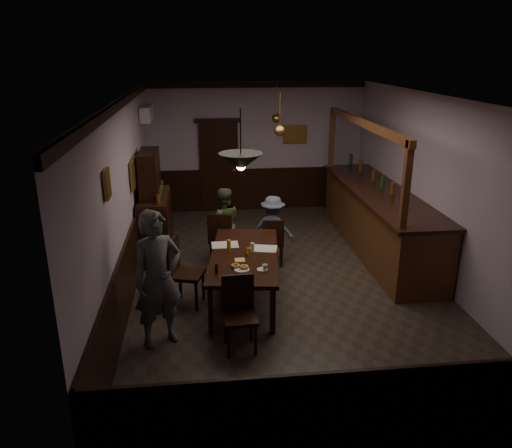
{
  "coord_description": "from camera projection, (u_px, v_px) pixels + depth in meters",
  "views": [
    {
      "loc": [
        -1.34,
        -7.57,
        3.67
      ],
      "look_at": [
        -0.52,
        -0.42,
        1.15
      ],
      "focal_mm": 35.0,
      "sensor_mm": 36.0,
      "label": 1
    }
  ],
  "objects": [
    {
      "name": "person_seated_left",
      "position": [
        223.0,
        224.0,
        9.05
      ],
      "size": [
        0.7,
        0.57,
        1.36
      ],
      "primitive_type": "imported",
      "rotation": [
        0.0,
        0.0,
        3.23
      ],
      "color": "#414E2F",
      "rests_on": "ground"
    },
    {
      "name": "bar_counter",
      "position": [
        378.0,
        219.0,
        9.49
      ],
      "size": [
        1.03,
        4.45,
        2.49
      ],
      "color": "#492213",
      "rests_on": "ground"
    },
    {
      "name": "pastry_plate",
      "position": [
        242.0,
        269.0,
        7.0
      ],
      "size": [
        0.22,
        0.22,
        0.01
      ],
      "primitive_type": "cylinder",
      "color": "white",
      "rests_on": "dining_table"
    },
    {
      "name": "pepper_mill",
      "position": [
        216.0,
        269.0,
        6.87
      ],
      "size": [
        0.04,
        0.04,
        0.14
      ],
      "primitive_type": "cylinder",
      "color": "black",
      "rests_on": "dining_table"
    },
    {
      "name": "water_glass",
      "position": [
        252.0,
        248.0,
        7.59
      ],
      "size": [
        0.06,
        0.06,
        0.15
      ],
      "primitive_type": "cylinder",
      "color": "silver",
      "rests_on": "dining_table"
    },
    {
      "name": "door_back",
      "position": [
        219.0,
        168.0,
        11.72
      ],
      "size": [
        0.9,
        0.06,
        2.1
      ],
      "primitive_type": "cube",
      "color": "black",
      "rests_on": "ground"
    },
    {
      "name": "room",
      "position": [
        286.0,
        194.0,
        7.96
      ],
      "size": [
        5.01,
        8.01,
        3.01
      ],
      "color": "#2D2621",
      "rests_on": "ground"
    },
    {
      "name": "pendant_brass_mid",
      "position": [
        280.0,
        131.0,
        8.93
      ],
      "size": [
        0.2,
        0.2,
        0.81
      ],
      "color": "#BF8C3F",
      "rests_on": "ground"
    },
    {
      "name": "chair_side",
      "position": [
        182.0,
        269.0,
        7.45
      ],
      "size": [
        0.57,
        0.57,
        1.05
      ],
      "rotation": [
        0.0,
        0.0,
        1.28
      ],
      "color": "black",
      "rests_on": "ground"
    },
    {
      "name": "coffee_cup",
      "position": [
        265.0,
        267.0,
        6.97
      ],
      "size": [
        0.09,
        0.09,
        0.07
      ],
      "primitive_type": "imported",
      "rotation": [
        0.0,
        0.0,
        -0.13
      ],
      "color": "white",
      "rests_on": "saucer"
    },
    {
      "name": "saucer",
      "position": [
        262.0,
        270.0,
        6.99
      ],
      "size": [
        0.15,
        0.15,
        0.01
      ],
      "primitive_type": "cylinder",
      "color": "white",
      "rests_on": "dining_table"
    },
    {
      "name": "pastry_ring_b",
      "position": [
        244.0,
        267.0,
        7.01
      ],
      "size": [
        0.13,
        0.13,
        0.04
      ],
      "primitive_type": "torus",
      "color": "#C68C47",
      "rests_on": "pastry_plate"
    },
    {
      "name": "ac_unit",
      "position": [
        147.0,
        113.0,
        10.11
      ],
      "size": [
        0.2,
        0.85,
        0.3
      ],
      "color": "white",
      "rests_on": "ground"
    },
    {
      "name": "chair_near",
      "position": [
        239.0,
        309.0,
        6.38
      ],
      "size": [
        0.45,
        0.45,
        0.97
      ],
      "rotation": [
        0.0,
        0.0,
        0.06
      ],
      "color": "black",
      "rests_on": "ground"
    },
    {
      "name": "beer_glass",
      "position": [
        229.0,
        246.0,
        7.58
      ],
      "size": [
        0.06,
        0.06,
        0.2
      ],
      "primitive_type": "cylinder",
      "color": "#BF721E",
      "rests_on": "dining_table"
    },
    {
      "name": "newspaper_left",
      "position": [
        225.0,
        245.0,
        7.89
      ],
      "size": [
        0.42,
        0.3,
        0.01
      ],
      "primitive_type": "cube",
      "rotation": [
        0.0,
        0.0,
        0.01
      ],
      "color": "silver",
      "rests_on": "dining_table"
    },
    {
      "name": "newspaper_right",
      "position": [
        263.0,
        248.0,
        7.74
      ],
      "size": [
        0.48,
        0.39,
        0.01
      ],
      "primitive_type": "cube",
      "rotation": [
        0.0,
        0.0,
        -0.24
      ],
      "color": "silver",
      "rests_on": "dining_table"
    },
    {
      "name": "sideboard",
      "position": [
        155.0,
        215.0,
        9.2
      ],
      "size": [
        0.53,
        1.5,
        1.98
      ],
      "color": "black",
      "rests_on": "ground"
    },
    {
      "name": "person_seated_right",
      "position": [
        273.0,
        228.0,
        9.06
      ],
      "size": [
        0.9,
        0.72,
        1.21
      ],
      "primitive_type": "imported",
      "rotation": [
        0.0,
        0.0,
        2.73
      ],
      "color": "#4D576E",
      "rests_on": "ground"
    },
    {
      "name": "chair_far_right",
      "position": [
        273.0,
        240.0,
        8.84
      ],
      "size": [
        0.42,
        0.42,
        0.88
      ],
      "rotation": [
        0.0,
        0.0,
        3.03
      ],
      "color": "black",
      "rests_on": "ground"
    },
    {
      "name": "pendant_iron",
      "position": [
        241.0,
        162.0,
        6.27
      ],
      "size": [
        0.56,
        0.56,
        0.77
      ],
      "color": "black",
      "rests_on": "ground"
    },
    {
      "name": "dining_table",
      "position": [
        244.0,
        258.0,
        7.57
      ],
      "size": [
        1.28,
        2.31,
        0.75
      ],
      "rotation": [
        0.0,
        0.0,
        -0.13
      ],
      "color": "black",
      "rests_on": "ground"
    },
    {
      "name": "picture_left_small",
      "position": [
        107.0,
        184.0,
        5.98
      ],
      "size": [
        0.04,
        0.28,
        0.36
      ],
      "color": "olive",
      "rests_on": "ground"
    },
    {
      "name": "soda_can",
      "position": [
        248.0,
        252.0,
        7.47
      ],
      "size": [
        0.07,
        0.07,
        0.12
      ],
      "primitive_type": "cylinder",
      "color": "orange",
      "rests_on": "dining_table"
    },
    {
      "name": "pendant_brass_far",
      "position": [
        276.0,
        118.0,
        10.54
      ],
      "size": [
        0.2,
        0.2,
        0.81
      ],
      "color": "#BF8C3F",
      "rests_on": "ground"
    },
    {
      "name": "chair_far_left",
      "position": [
        221.0,
        237.0,
        8.83
      ],
      "size": [
        0.53,
        0.53,
        0.99
      ],
      "rotation": [
        0.0,
        0.0,
        2.87
      ],
      "color": "black",
      "rests_on": "ground"
    },
    {
      "name": "pastry_ring_a",
      "position": [
        235.0,
        266.0,
        7.05
      ],
      "size": [
        0.13,
        0.13,
        0.04
      ],
      "primitive_type": "torus",
      "color": "#C68C47",
      "rests_on": "pastry_plate"
    },
    {
      "name": "picture_back",
      "position": [
        295.0,
        134.0,
        11.67
      ],
      "size": [
        0.55,
        0.04,
        0.42
      ],
      "color": "olive",
      "rests_on": "ground"
    },
    {
      "name": "napkin",
      "position": [
        240.0,
        260.0,
        7.33
      ],
      "size": [
        0.17,
        0.17,
        0.0
      ],
      "primitive_type": "cube",
      "rotation": [
        0.0,
        0.0,
        -0.13
      ],
      "color": "#DFBC52",
      "rests_on": "dining_table"
    },
    {
      "name": "picture_left_large",
      "position": [
        133.0,
        174.0,
        8.38
      ],
      "size": [
        0.04,
        0.62,
        0.48
      ],
      "color": "olive",
      "rests_on": "ground"
    },
    {
      "name": "person_standing",
      "position": [
        158.0,
        279.0,
        6.34
      ],
      "size": [
        0.8,
        0.71,
        1.83
      ],
      "primitive_type": "imported",
      "rotation": [
        0.0,
        0.0,
        0.52
      ],
      "color": "#53575F",
      "rests_on": "ground"
    }
  ]
}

